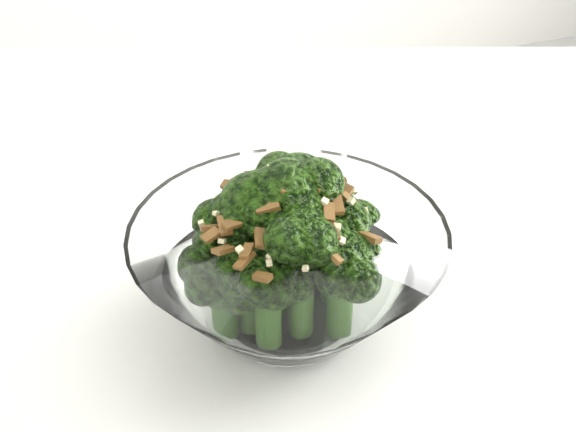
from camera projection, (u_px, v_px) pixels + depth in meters
name	position (u px, v px, depth m)	size (l,w,h in m)	color
table	(571.00, 356.00, 0.58)	(1.40, 1.16, 0.75)	white
broccoli_dish	(287.00, 264.00, 0.49)	(0.19, 0.19, 0.12)	white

